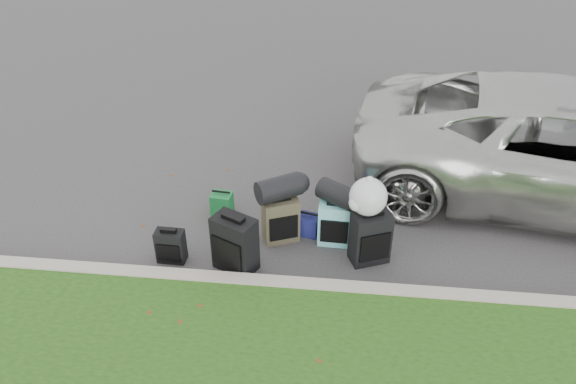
# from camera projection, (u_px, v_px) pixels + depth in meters

# --- Properties ---
(ground) EXTENTS (120.00, 120.00, 0.00)m
(ground) POSITION_uv_depth(u_px,v_px,m) (294.00, 236.00, 7.22)
(ground) COLOR #383535
(ground) RESTS_ON ground
(curb) EXTENTS (120.00, 0.18, 0.15)m
(curb) POSITION_uv_depth(u_px,v_px,m) (286.00, 286.00, 6.35)
(curb) COLOR #9E937F
(curb) RESTS_ON ground
(suv) EXTENTS (6.10, 3.54, 1.60)m
(suv) POSITION_uv_depth(u_px,v_px,m) (570.00, 146.00, 7.56)
(suv) COLOR #B7B7B2
(suv) RESTS_ON ground
(suitcase_small_black) EXTENTS (0.35, 0.20, 0.43)m
(suitcase_small_black) POSITION_uv_depth(u_px,v_px,m) (171.00, 246.00, 6.73)
(suitcase_small_black) COLOR black
(suitcase_small_black) RESTS_ON ground
(suitcase_large_black_left) EXTENTS (0.58, 0.49, 0.71)m
(suitcase_large_black_left) POSITION_uv_depth(u_px,v_px,m) (235.00, 244.00, 6.53)
(suitcase_large_black_left) COLOR black
(suitcase_large_black_left) RESTS_ON ground
(suitcase_olive) EXTENTS (0.51, 0.41, 0.60)m
(suitcase_olive) POSITION_uv_depth(u_px,v_px,m) (281.00, 219.00, 7.03)
(suitcase_olive) COLOR #383423
(suitcase_olive) RESTS_ON ground
(suitcase_teal) EXTENTS (0.42, 0.26, 0.58)m
(suitcase_teal) POSITION_uv_depth(u_px,v_px,m) (335.00, 223.00, 6.97)
(suitcase_teal) COLOR #59B3B5
(suitcase_teal) RESTS_ON ground
(suitcase_large_black_right) EXTENTS (0.52, 0.42, 0.67)m
(suitcase_large_black_right) POSITION_uv_depth(u_px,v_px,m) (370.00, 238.00, 6.66)
(suitcase_large_black_right) COLOR black
(suitcase_large_black_right) RESTS_ON ground
(tote_green) EXTENTS (0.29, 0.24, 0.31)m
(tote_green) POSITION_uv_depth(u_px,v_px,m) (222.00, 204.00, 7.56)
(tote_green) COLOR #197434
(tote_green) RESTS_ON ground
(tote_navy) EXTENTS (0.30, 0.26, 0.28)m
(tote_navy) POSITION_uv_depth(u_px,v_px,m) (309.00, 225.00, 7.20)
(tote_navy) COLOR navy
(tote_navy) RESTS_ON ground
(duffel_left) EXTENTS (0.62, 0.54, 0.30)m
(duffel_left) POSITION_uv_depth(u_px,v_px,m) (279.00, 188.00, 6.80)
(duffel_left) COLOR black
(duffel_left) RESTS_ON suitcase_olive
(duffel_right) EXTENTS (0.56, 0.50, 0.27)m
(duffel_right) POSITION_uv_depth(u_px,v_px,m) (338.00, 194.00, 6.75)
(duffel_right) COLOR black
(duffel_right) RESTS_ON suitcase_teal
(trash_bag) EXTENTS (0.44, 0.44, 0.44)m
(trash_bag) POSITION_uv_depth(u_px,v_px,m) (368.00, 197.00, 6.39)
(trash_bag) COLOR silver
(trash_bag) RESTS_ON suitcase_large_black_right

